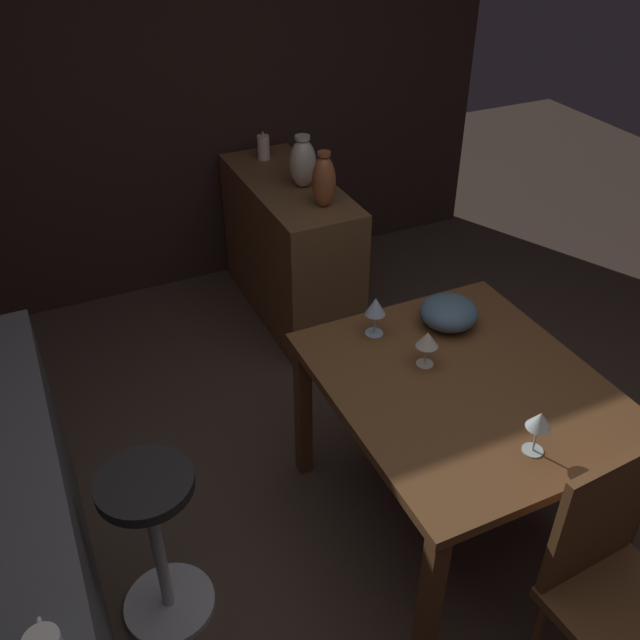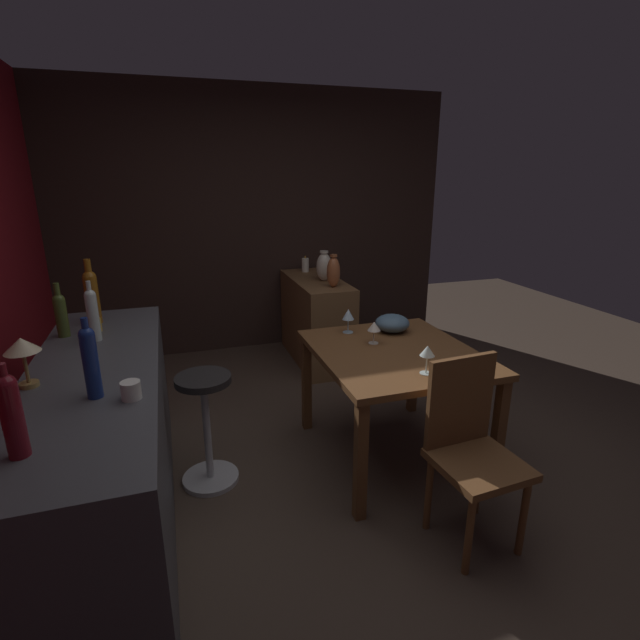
% 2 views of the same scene
% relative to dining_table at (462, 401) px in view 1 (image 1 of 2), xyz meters
% --- Properties ---
extents(ground_plane, '(9.00, 9.00, 0.00)m').
position_rel_dining_table_xyz_m(ground_plane, '(-0.17, 0.29, -0.65)').
color(ground_plane, '#47382D').
extents(wall_side_right, '(0.10, 4.40, 2.60)m').
position_rel_dining_table_xyz_m(wall_side_right, '(2.38, 0.59, 0.65)').
color(wall_side_right, '#33231E').
rests_on(wall_side_right, ground_plane).
extents(dining_table, '(1.10, 0.96, 0.74)m').
position_rel_dining_table_xyz_m(dining_table, '(0.00, 0.00, 0.00)').
color(dining_table, brown).
rests_on(dining_table, ground_plane).
extents(sideboard_cabinet, '(1.10, 0.44, 0.82)m').
position_rel_dining_table_xyz_m(sideboard_cabinet, '(1.74, -0.03, -0.24)').
color(sideboard_cabinet, brown).
rests_on(sideboard_cabinet, ground_plane).
extents(chair_near_window, '(0.43, 0.43, 0.94)m').
position_rel_dining_table_xyz_m(chair_near_window, '(-0.76, -0.05, -0.14)').
color(chair_near_window, brown).
rests_on(chair_near_window, ground_plane).
extents(bar_stool, '(0.34, 0.34, 0.69)m').
position_rel_dining_table_xyz_m(bar_stool, '(0.08, 1.16, -0.28)').
color(bar_stool, '#262323').
rests_on(bar_stool, ground_plane).
extents(wine_glass_left, '(0.08, 0.08, 0.17)m').
position_rel_dining_table_xyz_m(wine_glass_left, '(0.41, 0.16, 0.22)').
color(wine_glass_left, silver).
rests_on(wine_glass_left, dining_table).
extents(wine_glass_right, '(0.08, 0.08, 0.16)m').
position_rel_dining_table_xyz_m(wine_glass_right, '(-0.38, -0.00, 0.22)').
color(wine_glass_right, silver).
rests_on(wine_glass_right, dining_table).
extents(wine_glass_center, '(0.08, 0.08, 0.15)m').
position_rel_dining_table_xyz_m(wine_glass_center, '(0.15, 0.08, 0.20)').
color(wine_glass_center, silver).
rests_on(wine_glass_center, dining_table).
extents(fruit_bowl, '(0.23, 0.23, 0.12)m').
position_rel_dining_table_xyz_m(fruit_bowl, '(0.33, -0.14, 0.15)').
color(fruit_bowl, slate).
rests_on(fruit_bowl, dining_table).
extents(pillar_candle_tall, '(0.07, 0.07, 0.16)m').
position_rel_dining_table_xyz_m(pillar_candle_tall, '(2.11, -0.04, 0.24)').
color(pillar_candle_tall, white).
rests_on(pillar_candle_tall, sideboard_cabinet).
extents(vase_ceramic_ivory, '(0.14, 0.14, 0.28)m').
position_rel_dining_table_xyz_m(vase_ceramic_ivory, '(1.66, -0.09, 0.31)').
color(vase_ceramic_ivory, beige).
rests_on(vase_ceramic_ivory, sideboard_cabinet).
extents(vase_copper, '(0.12, 0.12, 0.29)m').
position_rel_dining_table_xyz_m(vase_copper, '(1.39, -0.08, 0.31)').
color(vase_copper, '#B26038').
rests_on(vase_copper, sideboard_cabinet).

